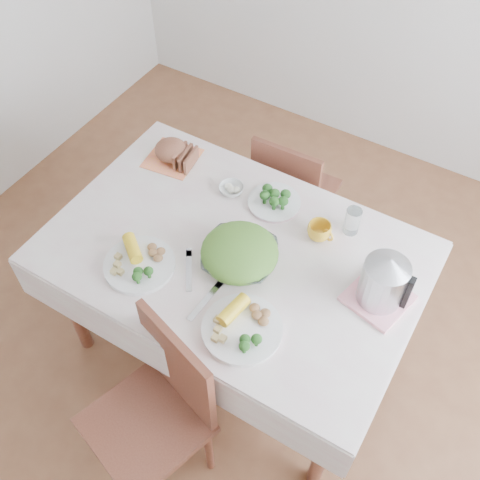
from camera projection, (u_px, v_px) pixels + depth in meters
The scene contains 18 objects.
floor at pixel (235, 342), 2.86m from camera, with size 3.60×3.60×0.00m, color brown.
dining_table at pixel (234, 302), 2.57m from camera, with size 1.40×0.90×0.75m, color brown.
tablecloth at pixel (233, 251), 2.27m from camera, with size 1.50×1.00×0.01m, color silver.
chair_near at pixel (145, 423), 2.12m from camera, with size 0.41×0.41×0.90m, color brown.
chair_far at pixel (297, 184), 2.93m from camera, with size 0.38×0.38×0.83m, color brown.
salad_bowl at pixel (240, 257), 2.20m from camera, with size 0.29×0.29×0.07m, color white.
dinner_plate_left at pixel (140, 265), 2.21m from camera, with size 0.28×0.28×0.02m, color white.
dinner_plate_right at pixel (242, 330), 2.03m from camera, with size 0.30×0.30×0.02m, color white.
broccoli_plate at pixel (274, 202), 2.42m from camera, with size 0.23×0.23×0.02m, color beige.
napkin at pixel (172, 158), 2.61m from camera, with size 0.22×0.22×0.00m, color #FF8755.
bread_loaf at pixel (171, 149), 2.57m from camera, with size 0.16×0.15×0.09m, color brown.
fruit_bowl at pixel (231, 189), 2.46m from camera, with size 0.11×0.11×0.03m, color white.
yellow_mug at pixel (319, 231), 2.28m from camera, with size 0.10×0.10×0.08m, color gold.
glass_tumbler at pixel (352, 220), 2.29m from camera, with size 0.06×0.06×0.12m, color white.
pink_tray at pixel (378, 298), 2.12m from camera, with size 0.22×0.22×0.02m, color pink.
electric_kettle at pixel (384, 281), 2.03m from camera, with size 0.17×0.17×0.23m, color #B2B5BA.
fork_left at pixel (189, 270), 2.20m from camera, with size 0.02×0.20×0.00m, color silver.
fork_right at pixel (205, 301), 2.12m from camera, with size 0.02×0.21×0.00m, color silver.
Camera 1 is at (0.74, -1.18, 2.55)m, focal length 42.00 mm.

